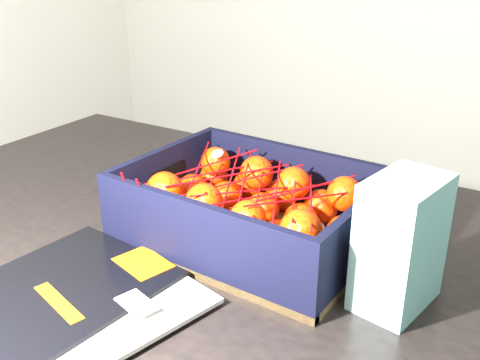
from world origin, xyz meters
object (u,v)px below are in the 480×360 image
Objects in this scene: magazine_stack at (63,303)px; produce_crate at (251,219)px; table at (192,282)px; retail_carton at (400,243)px.

produce_crate is (0.09, 0.28, 0.03)m from magazine_stack.
produce_crate reaches higher than table.
produce_crate is 2.13× the size of retail_carton.
produce_crate is at bearing 71.38° from magazine_stack.
magazine_stack is 0.42m from retail_carton.
retail_carton reaches higher than table.
magazine_stack is at bearing -89.04° from table.
table is 0.17m from produce_crate.
table is 0.27m from magazine_stack.
table is at bearing -173.00° from retail_carton.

